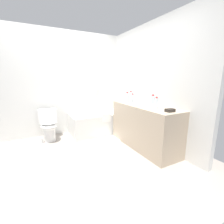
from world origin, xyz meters
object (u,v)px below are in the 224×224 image
water_bottle_3 (131,97)px  drinking_glass_1 (128,99)px  water_bottle_4 (133,98)px  soap_dish (162,108)px  toilet (49,125)px  sink_basin (143,104)px  sink_faucet (151,103)px  amenity_basket (170,110)px  water_bottle_1 (127,97)px  water_bottle_2 (156,103)px  water_bottle_0 (153,102)px  bathtub (99,122)px  drinking_glass_0 (136,101)px  bath_mat (111,139)px  toilet_paper_roll (41,140)px

water_bottle_3 → drinking_glass_1: size_ratio=2.74×
water_bottle_4 → soap_dish: size_ratio=2.08×
water_bottle_3 → water_bottle_4: bearing=28.5°
toilet → sink_basin: size_ratio=2.29×
sink_faucet → amenity_basket: sink_faucet is taller
water_bottle_1 → sink_faucet: bearing=-70.2°
water_bottle_2 → toilet: bearing=135.8°
sink_faucet → water_bottle_0: bearing=-125.6°
bathtub → drinking_glass_0: size_ratio=13.60×
drinking_glass_0 → drinking_glass_1: size_ratio=1.15×
bath_mat → sink_basin: bearing=-56.6°
water_bottle_2 → drinking_glass_0: water_bottle_2 is taller
sink_faucet → drinking_glass_0: 0.32m
sink_basin → sink_faucet: 0.18m
water_bottle_1 → bath_mat: size_ratio=0.35×
water_bottle_2 → drinking_glass_1: 0.97m
water_bottle_2 → toilet_paper_roll: (-1.81, 1.49, -0.89)m
water_bottle_4 → drinking_glass_0: 0.14m
water_bottle_3 → drinking_glass_1: water_bottle_3 is taller
water_bottle_0 → drinking_glass_0: (0.05, 0.56, -0.06)m
sink_faucet → toilet_paper_roll: bearing=150.8°
drinking_glass_0 → amenity_basket: drinking_glass_0 is taller
water_bottle_2 → drinking_glass_1: (0.06, 0.96, -0.05)m
water_bottle_3 → soap_dish: 0.82m
sink_faucet → toilet_paper_roll: sink_faucet is taller
water_bottle_2 → soap_dish: size_ratio=2.29×
amenity_basket → toilet_paper_roll: bearing=135.5°
toilet → sink_faucet: 2.24m
toilet → toilet_paper_roll: size_ratio=6.07×
water_bottle_4 → water_bottle_1: bearing=113.2°
water_bottle_3 → bath_mat: 1.04m
water_bottle_3 → sink_basin: bearing=-84.1°
drinking_glass_1 → bathtub: bearing=130.1°
water_bottle_3 → drinking_glass_1: bearing=69.8°
sink_basin → drinking_glass_1: size_ratio=3.35×
water_bottle_2 → amenity_basket: size_ratio=1.47×
bath_mat → toilet_paper_roll: size_ratio=5.29×
drinking_glass_1 → amenity_basket: size_ratio=0.65×
sink_basin → water_bottle_4: bearing=84.9°
water_bottle_0 → toilet: bearing=137.6°
water_bottle_0 → water_bottle_1: (-0.00, 0.82, -0.01)m
water_bottle_1 → soap_dish: 0.98m
water_bottle_0 → toilet_paper_roll: water_bottle_0 is taller
sink_basin → water_bottle_1: water_bottle_1 is taller
water_bottle_1 → water_bottle_4: (0.05, -0.13, -0.01)m
water_bottle_0 → amenity_basket: water_bottle_0 is taller
water_bottle_4 → sink_faucet: bearing=-71.2°
water_bottle_1 → bathtub: bearing=124.1°
water_bottle_4 → bath_mat: (-0.43, 0.18, -0.93)m
drinking_glass_0 → water_bottle_2: bearing=-94.2°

